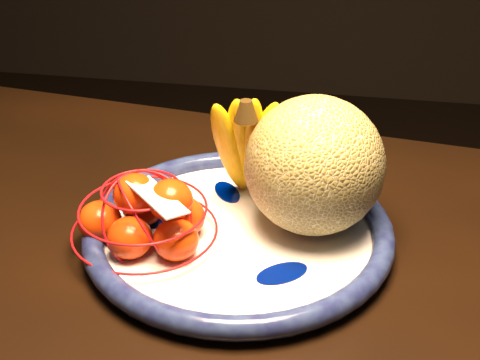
% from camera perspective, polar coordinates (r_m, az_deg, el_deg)
% --- Properties ---
extents(fruit_bowl, '(0.33, 0.33, 0.03)m').
position_cam_1_polar(fruit_bowl, '(0.70, -0.15, -4.41)').
color(fruit_bowl, white).
rests_on(fruit_bowl, dining_table).
extents(cantaloupe, '(0.14, 0.14, 0.14)m').
position_cam_1_polar(cantaloupe, '(0.68, 6.36, 1.25)').
color(cantaloupe, olive).
rests_on(cantaloupe, fruit_bowl).
extents(banana_bunch, '(0.10, 0.09, 0.14)m').
position_cam_1_polar(banana_bunch, '(0.72, 0.33, 3.33)').
color(banana_bunch, yellow).
rests_on(banana_bunch, fruit_bowl).
extents(mandarin_bag, '(0.19, 0.19, 0.09)m').
position_cam_1_polar(mandarin_bag, '(0.68, -7.94, -3.11)').
color(mandarin_bag, '#F13E0F').
rests_on(mandarin_bag, fruit_bowl).
extents(price_tag, '(0.07, 0.07, 0.01)m').
position_cam_1_polar(price_tag, '(0.64, -7.08, -1.46)').
color(price_tag, white).
rests_on(price_tag, mandarin_bag).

